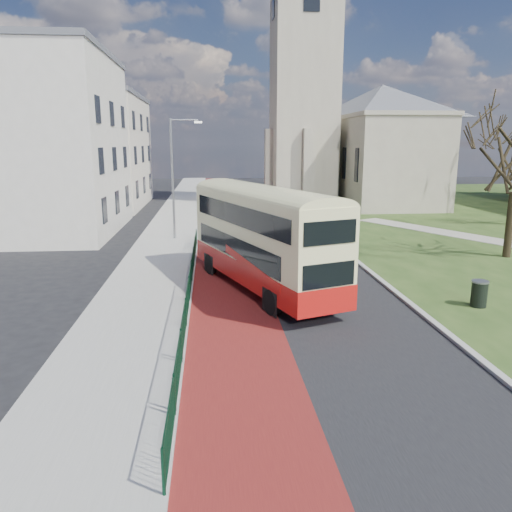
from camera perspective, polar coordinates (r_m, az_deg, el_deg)
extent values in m
plane|color=black|center=(17.54, 1.67, -9.02)|extent=(160.00, 160.00, 0.00)
cube|color=black|center=(36.92, 0.29, 2.60)|extent=(9.00, 120.00, 0.01)
cube|color=#591414|center=(36.76, -3.91, 2.53)|extent=(3.40, 120.00, 0.01)
cube|color=gray|center=(36.87, -9.83, 2.49)|extent=(4.00, 120.00, 0.12)
cube|color=#999993|center=(36.76, -6.72, 2.57)|extent=(0.25, 120.00, 0.13)
cube|color=#999993|center=(39.55, 6.67, 3.29)|extent=(0.25, 80.00, 0.13)
cylinder|color=#0B311E|center=(20.91, -7.69, -2.35)|extent=(0.04, 24.00, 0.04)
cylinder|color=#0B311E|center=(21.17, -7.61, -4.83)|extent=(0.04, 24.00, 0.04)
cube|color=gray|center=(55.36, 5.49, 18.38)|extent=(6.50, 6.50, 24.00)
cube|color=gray|center=(57.28, 13.85, 10.37)|extent=(9.00, 18.00, 9.00)
pyramid|color=#565960|center=(57.56, 14.30, 18.45)|extent=(9.00, 18.00, 3.60)
cube|color=beige|center=(40.02, -23.16, 11.38)|extent=(10.00, 14.00, 12.50)
cube|color=#565960|center=(40.51, -24.02, 20.58)|extent=(10.30, 14.30, 0.50)
cube|color=beige|center=(55.50, -18.06, 11.09)|extent=(10.00, 16.00, 11.00)
cube|color=#565960|center=(55.69, -18.49, 17.00)|extent=(10.30, 16.30, 0.50)
cylinder|color=gray|center=(34.35, -9.51, 8.59)|extent=(0.16, 0.16, 8.00)
cylinder|color=gray|center=(34.25, -8.20, 15.16)|extent=(1.80, 0.10, 0.10)
cube|color=silver|center=(34.21, -6.63, 14.95)|extent=(0.50, 0.18, 0.12)
cube|color=#AB130F|center=(22.49, 0.72, -1.42)|extent=(6.02, 11.00, 0.98)
cube|color=beige|center=(22.10, 0.73, 3.39)|extent=(5.98, 10.94, 2.84)
cube|color=black|center=(22.03, -2.49, 1.01)|extent=(3.07, 8.34, 0.93)
cube|color=black|center=(23.06, 3.16, 1.54)|extent=(3.07, 8.34, 0.93)
cube|color=black|center=(21.51, -2.23, 4.71)|extent=(3.36, 9.15, 0.88)
cube|color=black|center=(22.57, 3.56, 5.08)|extent=(3.36, 9.15, 0.88)
cube|color=black|center=(27.11, -4.23, 3.21)|extent=(2.10, 0.82, 1.03)
cube|color=black|center=(26.90, -4.28, 6.30)|extent=(2.10, 0.82, 0.88)
cube|color=orange|center=(26.85, -4.30, 7.49)|extent=(1.68, 0.69, 0.29)
cylinder|color=black|center=(25.47, -5.18, -0.92)|extent=(0.62, 1.06, 1.02)
cylinder|color=black|center=(26.30, -0.55, -0.43)|extent=(0.62, 1.06, 1.02)
cylinder|color=black|center=(19.35, 1.87, -5.30)|extent=(0.62, 1.06, 1.02)
cylinder|color=black|center=(20.43, 7.55, -4.43)|extent=(0.62, 1.06, 1.02)
cylinder|color=black|center=(32.26, 27.01, 3.19)|extent=(0.54, 0.54, 3.77)
cylinder|color=black|center=(22.13, 24.14, -4.03)|extent=(0.66, 0.66, 1.01)
cylinder|color=gray|center=(21.99, 24.27, -2.68)|extent=(0.70, 0.70, 0.07)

